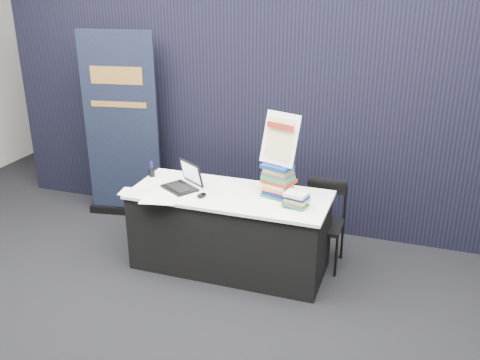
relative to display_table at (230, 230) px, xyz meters
The scene contains 15 objects.
floor 0.67m from the display_table, 90.00° to the right, with size 8.00×8.00×0.00m, color black.
wall_back 3.71m from the display_table, 90.00° to the left, with size 8.00×0.02×3.50m, color #A8A69E.
drape_partition 1.33m from the display_table, 90.00° to the left, with size 6.00×0.08×2.40m, color black.
display_table is the anchor object (origin of this frame).
laptop 0.63m from the display_table, behind, with size 0.39×0.40×0.24m.
mouse 0.47m from the display_table, 141.66° to the right, with size 0.07×0.11×0.03m, color black.
brochure_left 0.94m from the display_table, 162.83° to the right, with size 0.26×0.19×0.00m, color silver.
brochure_mid 0.73m from the display_table, 147.88° to the right, with size 0.32×0.23×0.00m, color white.
brochure_right 0.55m from the display_table, 154.20° to the right, with size 0.33×0.23×0.00m, color white.
pen_cup 0.97m from the display_table, behind, with size 0.06×0.06×0.08m, color black.
book_stack_tall 0.68m from the display_table, 10.16° to the left, with size 0.29×0.25×0.30m.
book_stack_short 0.78m from the display_table, ahead, with size 0.21×0.17×0.14m.
info_sign 1.00m from the display_table, 14.09° to the left, with size 0.36×0.23×0.46m.
pullup_banner 1.75m from the display_table, 154.78° to the left, with size 0.88×0.25×2.06m.
stacking_chair 0.88m from the display_table, 23.75° to the left, with size 0.37×0.38×0.81m.
Camera 1 is at (1.54, -3.60, 2.64)m, focal length 40.00 mm.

